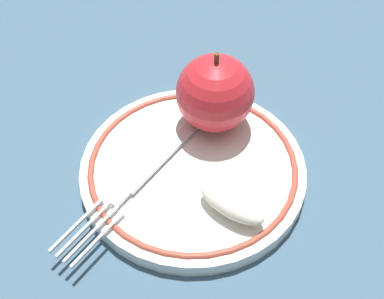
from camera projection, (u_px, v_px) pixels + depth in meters
The scene contains 5 objects.
ground_plane at pixel (200, 168), 0.51m from camera, with size 2.00×2.00×0.00m, color #3C586E.
plate at pixel (192, 169), 0.50m from camera, with size 0.21×0.21×0.02m.
apple_red_whole at pixel (215, 93), 0.50m from camera, with size 0.07×0.07×0.08m.
apple_slice_front at pixel (232, 203), 0.45m from camera, with size 0.06×0.03×0.02m, color white.
fork at pixel (138, 181), 0.48m from camera, with size 0.19×0.03×0.00m.
Camera 1 is at (-0.26, -0.19, 0.40)m, focal length 50.00 mm.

